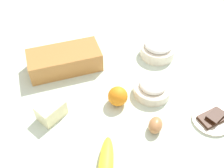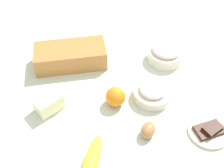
% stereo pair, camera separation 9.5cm
% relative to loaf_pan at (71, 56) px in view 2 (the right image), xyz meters
% --- Properties ---
extents(ground_plane, '(2.40, 2.40, 0.02)m').
position_rel_loaf_pan_xyz_m(ground_plane, '(0.10, -0.20, -0.05)').
color(ground_plane, silver).
extents(loaf_pan, '(0.30, 0.18, 0.08)m').
position_rel_loaf_pan_xyz_m(loaf_pan, '(0.00, 0.00, 0.00)').
color(loaf_pan, '#B77A3D').
rests_on(loaf_pan, ground_plane).
extents(flour_bowl, '(0.14, 0.14, 0.06)m').
position_rel_loaf_pan_xyz_m(flour_bowl, '(0.23, -0.28, -0.01)').
color(flour_bowl, silver).
rests_on(flour_bowl, ground_plane).
extents(sugar_bowl, '(0.14, 0.14, 0.07)m').
position_rel_loaf_pan_xyz_m(sugar_bowl, '(0.37, -0.11, -0.01)').
color(sugar_bowl, silver).
rests_on(sugar_bowl, ground_plane).
extents(banana, '(0.14, 0.18, 0.04)m').
position_rel_loaf_pan_xyz_m(banana, '(-0.06, -0.46, -0.02)').
color(banana, yellow).
rests_on(banana, ground_plane).
extents(orange_fruit, '(0.07, 0.07, 0.07)m').
position_rel_loaf_pan_xyz_m(orange_fruit, '(0.09, -0.26, -0.01)').
color(orange_fruit, orange).
rests_on(orange_fruit, ground_plane).
extents(butter_block, '(0.11, 0.09, 0.06)m').
position_rel_loaf_pan_xyz_m(butter_block, '(-0.13, -0.20, -0.01)').
color(butter_block, '#F4EDB2').
rests_on(butter_block, ground_plane).
extents(egg_near_butter, '(0.08, 0.07, 0.04)m').
position_rel_loaf_pan_xyz_m(egg_near_butter, '(0.14, -0.42, -0.02)').
color(egg_near_butter, '#B47A4A').
rests_on(egg_near_butter, ground_plane).
extents(chocolate_plate, '(0.13, 0.13, 0.03)m').
position_rel_loaf_pan_xyz_m(chocolate_plate, '(0.33, -0.48, -0.03)').
color(chocolate_plate, silver).
rests_on(chocolate_plate, ground_plane).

